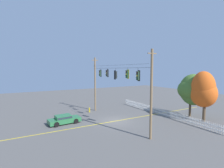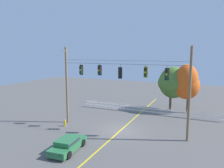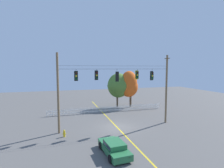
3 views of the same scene
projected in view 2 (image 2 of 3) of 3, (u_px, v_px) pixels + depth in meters
name	position (u px, v px, depth m)	size (l,w,h in m)	color
ground	(121.00, 130.00, 24.06)	(80.00, 80.00, 0.00)	#565451
lane_centerline_stripe	(121.00, 130.00, 24.06)	(0.16, 36.00, 0.01)	gold
signal_support_span	(121.00, 89.00, 23.37)	(14.29, 1.10, 9.19)	brown
traffic_signal_eastbound_side	(81.00, 70.00, 25.10)	(0.43, 0.38, 1.38)	black
traffic_signal_southbound_primary	(99.00, 70.00, 24.13)	(0.43, 0.38, 1.32)	black
traffic_signal_northbound_secondary	(121.00, 73.00, 23.13)	(0.43, 0.38, 1.55)	black
traffic_signal_northbound_primary	(146.00, 72.00, 22.03)	(0.43, 0.38, 1.34)	black
traffic_signal_westbound_side	(167.00, 74.00, 21.19)	(0.43, 0.38, 1.50)	black
white_picket_fence	(147.00, 110.00, 30.61)	(19.73, 0.06, 1.05)	white
autumn_maple_near_fence	(173.00, 83.00, 31.88)	(4.32, 3.80, 6.50)	brown
autumn_maple_mid	(186.00, 83.00, 30.68)	(3.62, 3.14, 6.93)	brown
parked_car	(68.00, 144.00, 19.02)	(2.11, 4.24, 1.15)	#286B3D
fire_hydrant	(65.00, 123.00, 25.40)	(0.38, 0.22, 0.77)	gold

